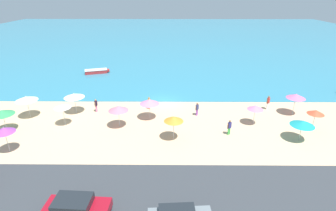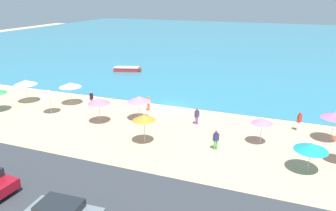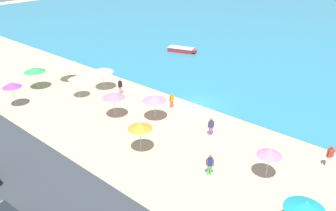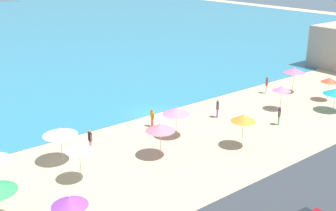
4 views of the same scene
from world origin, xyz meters
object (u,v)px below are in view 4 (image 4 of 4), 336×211
at_px(beach_umbrella_0, 294,70).
at_px(beach_umbrella_10, 160,127).
at_px(beach_umbrella_2, 60,132).
at_px(beach_umbrella_11, 329,80).
at_px(beach_umbrella_9, 243,118).
at_px(bather_3, 152,117).
at_px(beach_umbrella_4, 79,148).
at_px(bather_1, 279,115).
at_px(bather_2, 267,84).
at_px(beach_umbrella_6, 282,89).
at_px(bather_0, 218,108).
at_px(bather_4, 90,139).
at_px(beach_umbrella_8, 176,111).
at_px(beach_umbrella_7, 69,201).
at_px(beach_umbrella_5, 336,91).

xyz_separation_m(beach_umbrella_0, beach_umbrella_10, (-20.38, -3.40, -0.11)).
bearing_deg(beach_umbrella_2, beach_umbrella_11, -8.71).
bearing_deg(beach_umbrella_11, beach_umbrella_9, -172.04).
relative_size(beach_umbrella_0, bather_3, 1.70).
xyz_separation_m(beach_umbrella_0, beach_umbrella_4, (-26.53, -2.97, -0.07)).
bearing_deg(beach_umbrella_11, bather_1, -173.27).
height_order(beach_umbrella_0, bather_2, beach_umbrella_0).
bearing_deg(beach_umbrella_6, beach_umbrella_4, -179.08).
bearing_deg(beach_umbrella_4, bather_0, 9.83).
height_order(bather_0, bather_3, bather_0).
distance_m(beach_umbrella_0, bather_4, 23.98).
relative_size(beach_umbrella_8, bather_3, 1.59).
bearing_deg(bather_1, bather_4, 160.15).
distance_m(beach_umbrella_6, beach_umbrella_8, 11.75).
relative_size(bather_0, bather_1, 0.98).
distance_m(beach_umbrella_7, bather_4, 10.68).
xyz_separation_m(beach_umbrella_5, beach_umbrella_11, (2.34, 2.13, 0.18)).
height_order(beach_umbrella_6, bather_1, beach_umbrella_6).
bearing_deg(beach_umbrella_10, bather_2, 15.18).
bearing_deg(bather_4, beach_umbrella_9, -34.53).
bearing_deg(bather_3, beach_umbrella_10, -120.37).
bearing_deg(beach_umbrella_10, bather_4, 132.06).
bearing_deg(bather_1, bather_2, 46.07).
relative_size(beach_umbrella_7, bather_1, 1.58).
height_order(beach_umbrella_7, bather_1, beach_umbrella_7).
distance_m(beach_umbrella_4, beach_umbrella_9, 12.40).
relative_size(beach_umbrella_4, bather_3, 1.62).
bearing_deg(bather_0, beach_umbrella_9, -117.28).
xyz_separation_m(beach_umbrella_0, beach_umbrella_7, (-29.77, -8.29, -0.05)).
bearing_deg(bather_3, beach_umbrella_2, -171.79).
bearing_deg(bather_3, beach_umbrella_11, -16.69).
bearing_deg(bather_2, beach_umbrella_4, -169.59).
relative_size(beach_umbrella_9, bather_1, 1.59).
relative_size(beach_umbrella_2, beach_umbrella_5, 1.11).
height_order(beach_umbrella_6, beach_umbrella_9, beach_umbrella_9).
height_order(beach_umbrella_2, bather_0, beach_umbrella_2).
distance_m(beach_umbrella_9, bather_1, 6.01).
distance_m(beach_umbrella_0, bather_3, 17.63).
relative_size(bather_2, bather_4, 1.08).
height_order(beach_umbrella_2, beach_umbrella_5, beach_umbrella_2).
relative_size(beach_umbrella_11, bather_0, 1.48).
bearing_deg(beach_umbrella_11, beach_umbrella_5, -137.61).
bearing_deg(beach_umbrella_9, bather_2, 31.80).
distance_m(beach_umbrella_7, bather_2, 28.89).
relative_size(beach_umbrella_6, bather_0, 1.46).
relative_size(beach_umbrella_2, beach_umbrella_7, 0.98).
bearing_deg(bather_4, beach_umbrella_6, -9.79).
relative_size(beach_umbrella_5, beach_umbrella_9, 0.88).
xyz_separation_m(beach_umbrella_7, bather_4, (5.83, 8.84, -1.37)).
distance_m(beach_umbrella_11, bather_0, 12.61).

